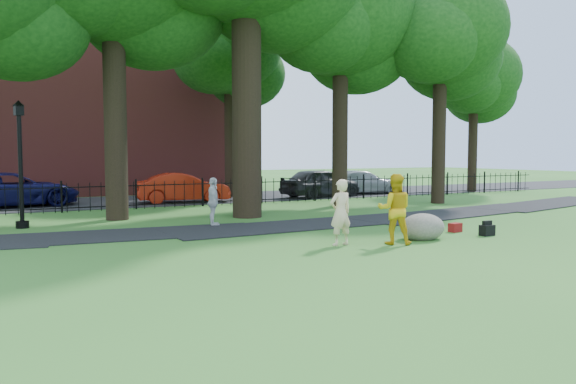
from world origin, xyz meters
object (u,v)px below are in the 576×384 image
man (395,209)px  red_sedan (183,188)px  woman (341,212)px  lamppost (20,166)px  boulder (422,225)px

man → red_sedan: bearing=-50.7°
woman → man: (1.37, -0.52, 0.07)m
man → woman: bearing=13.9°
lamppost → boulder: bearing=-54.6°
woman → man: man is taller
man → lamppost: 11.91m
lamppost → red_sedan: 9.88m
woman → boulder: 2.67m
woman → man: 1.47m
boulder → lamppost: lamppost is taller
lamppost → man: bearing=-59.6°
woman → red_sedan: woman is taller
man → lamppost: lamppost is taller
boulder → lamppost: 12.70m
man → boulder: man is taller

